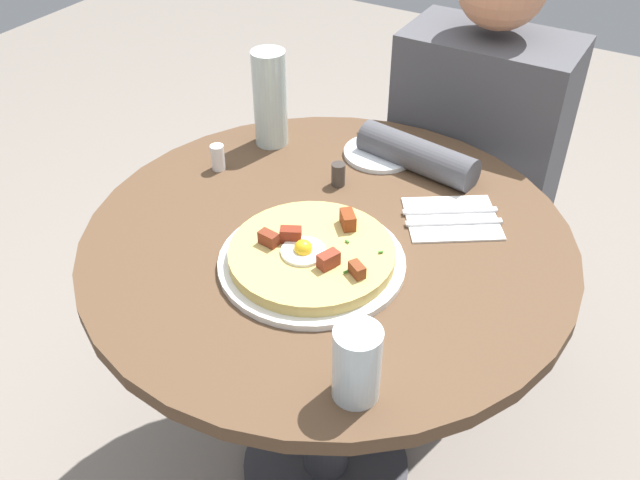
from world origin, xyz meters
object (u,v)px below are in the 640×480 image
Objects in this scene: water_glass at (357,364)px; water_bottle at (270,99)px; dining_table at (327,303)px; person_seated at (468,198)px; breakfast_pizza at (312,253)px; fork at (454,222)px; pepper_shaker at (338,174)px; salt_shaker at (218,157)px; pizza_plate at (312,262)px; knife at (450,211)px; bread_plate at (380,153)px.

water_bottle is (-0.49, 0.52, 0.04)m from water_glass.
person_seated reaches higher than dining_table.
water_glass reaches higher than breakfast_pizza.
breakfast_pizza is 1.59× the size of fork.
dining_table is at bearing 102.07° from breakfast_pizza.
water_glass reaches higher than dining_table.
pepper_shaker reaches higher than dining_table.
water_glass reaches higher than salt_shaker.
pizza_plate is at bearing -27.18° from salt_shaker.
salt_shaker is (-0.31, 0.08, 0.20)m from dining_table.
knife is 0.45m from water_bottle.
water_glass is (0.05, -0.47, 0.05)m from knife.
fork is 1.00× the size of knife.
pizza_plate is at bearing -145.18° from breakfast_pizza.
water_bottle is at bearing -136.90° from person_seated.
person_seated is 7.34× the size of bread_plate.
water_bottle is (-0.29, 0.31, 0.10)m from pizza_plate.
person_seated is 9.41× the size of water_glass.
pizza_plate is at bearing -159.64° from fork.
water_bottle is (-0.23, -0.07, 0.10)m from bread_plate.
dining_table is at bearing -98.86° from person_seated.
water_glass is at bearing -119.81° from fork.
bread_plate reaches higher than knife.
water_bottle is (-0.29, 0.31, 0.08)m from breakfast_pizza.
pizza_plate reaches higher than dining_table.
bread_plate reaches higher than fork.
fork is (0.19, 0.14, 0.18)m from dining_table.
breakfast_pizza is 0.29m from fork.
dining_table is 18.82× the size of pepper_shaker.
water_bottle is at bearing 132.70° from pizza_plate.
bread_plate is at bearing -115.97° from person_seated.
pizza_plate reaches higher than bread_plate.
person_seated is 0.46m from knife.
person_seated is 0.49m from fork.
person_seated is at bearing 98.45° from water_glass.
salt_shaker is (-0.32, 0.17, 0.00)m from breakfast_pizza.
salt_shaker is (-0.39, -0.48, 0.25)m from person_seated.
breakfast_pizza is (0.02, -0.09, 0.20)m from dining_table.
knife is at bearing 60.21° from breakfast_pizza.
breakfast_pizza is at bearing -27.17° from salt_shaker.
bread_plate is (-0.06, 0.38, -0.00)m from pizza_plate.
bread_plate is at bearing 98.03° from dining_table.
person_seated is at bearing 68.24° from knife.
dining_table is 4.99× the size of fork.
water_bottle is at bearing 139.61° from knife.
pizza_plate is 1.54× the size of water_bottle.
water_glass is (0.22, -0.30, 0.23)m from dining_table.
knife is (-0.02, 0.03, 0.00)m from fork.
water_glass is at bearing -35.76° from salt_shaker.
pepper_shaker is (-0.08, 0.24, 0.02)m from pizza_plate.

